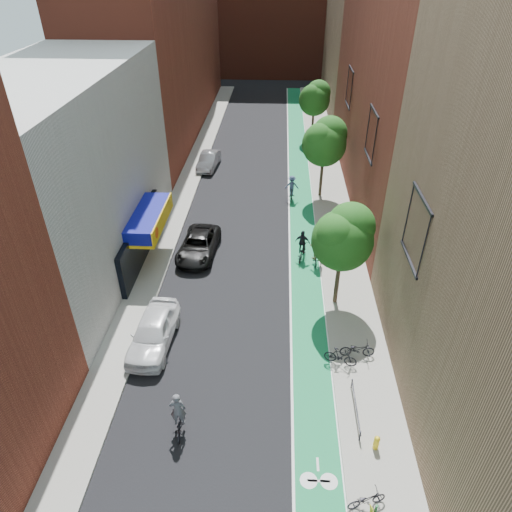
# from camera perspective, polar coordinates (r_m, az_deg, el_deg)

# --- Properties ---
(ground) EXTENTS (160.00, 160.00, 0.00)m
(ground) POSITION_cam_1_polar(r_m,az_deg,el_deg) (20.73, -4.41, -23.35)
(ground) COLOR black
(ground) RESTS_ON ground
(bike_lane) EXTENTS (2.00, 68.00, 0.01)m
(bike_lane) POSITION_cam_1_polar(r_m,az_deg,el_deg) (40.97, 5.52, 8.72)
(bike_lane) COLOR #157A54
(bike_lane) RESTS_ON ground
(sidewalk_left) EXTENTS (2.00, 68.00, 0.15)m
(sidewalk_left) POSITION_cam_1_polar(r_m,az_deg,el_deg) (41.68, -8.51, 9.06)
(sidewalk_left) COLOR gray
(sidewalk_left) RESTS_ON ground
(sidewalk_right) EXTENTS (3.00, 68.00, 0.15)m
(sidewalk_right) POSITION_cam_1_polar(r_m,az_deg,el_deg) (41.14, 9.04, 8.66)
(sidewalk_right) COLOR gray
(sidewalk_right) RESTS_ON ground
(building_left_white) EXTENTS (8.00, 20.00, 12.00)m
(building_left_white) POSITION_cam_1_polar(r_m,az_deg,el_deg) (30.45, -22.94, 9.27)
(building_left_white) COLOR silver
(building_left_white) RESTS_ON ground
(building_left_far_red) EXTENTS (8.00, 36.00, 22.00)m
(building_left_far_red) POSITION_cam_1_polar(r_m,az_deg,el_deg) (54.99, -12.04, 26.70)
(building_left_far_red) COLOR maroon
(building_left_far_red) RESTS_ON ground
(building_right_mid_red) EXTENTS (8.00, 28.00, 22.00)m
(building_right_mid_red) POSITION_cam_1_polar(r_m,az_deg,el_deg) (38.88, 19.37, 22.83)
(building_right_mid_red) COLOR maroon
(building_right_mid_red) RESTS_ON ground
(building_right_far_tan) EXTENTS (8.00, 20.00, 18.00)m
(building_right_far_tan) POSITION_cam_1_polar(r_m,az_deg,el_deg) (62.41, 13.49, 25.48)
(building_right_far_tan) COLOR #8C6B4C
(building_right_far_tan) RESTS_ON ground
(building_far_closure) EXTENTS (30.00, 14.00, 20.00)m
(building_far_closure) POSITION_cam_1_polar(r_m,az_deg,el_deg) (83.38, 1.81, 28.93)
(building_far_closure) COLOR maroon
(building_far_closure) RESTS_ON ground
(tree_near) EXTENTS (3.40, 3.36, 6.42)m
(tree_near) POSITION_cam_1_polar(r_m,az_deg,el_deg) (24.88, 10.89, 2.48)
(tree_near) COLOR #332619
(tree_near) RESTS_ON ground
(tree_mid) EXTENTS (3.55, 3.53, 6.74)m
(tree_mid) POSITION_cam_1_polar(r_m,az_deg,el_deg) (37.40, 8.61, 14.09)
(tree_mid) COLOR #332619
(tree_mid) RESTS_ON ground
(tree_far) EXTENTS (3.30, 3.25, 6.21)m
(tree_far) POSITION_cam_1_polar(r_m,az_deg,el_deg) (50.85, 7.37, 19.06)
(tree_far) COLOR #332619
(tree_far) RESTS_ON ground
(parked_car_white) EXTENTS (2.19, 5.01, 1.68)m
(parked_car_white) POSITION_cam_1_polar(r_m,az_deg,el_deg) (24.70, -12.71, -9.21)
(parked_car_white) COLOR white
(parked_car_white) RESTS_ON ground
(parked_car_black) EXTENTS (2.70, 5.24, 1.41)m
(parked_car_black) POSITION_cam_1_polar(r_m,az_deg,el_deg) (31.21, -7.21, 1.35)
(parked_car_black) COLOR black
(parked_car_black) RESTS_ON ground
(parked_car_silver) EXTENTS (1.91, 4.47, 1.43)m
(parked_car_silver) POSITION_cam_1_polar(r_m,az_deg,el_deg) (44.45, -5.94, 11.78)
(parked_car_silver) COLOR gray
(parked_car_silver) RESTS_ON ground
(cyclist_lead) EXTENTS (0.81, 1.73, 2.21)m
(cyclist_lead) POSITION_cam_1_polar(r_m,az_deg,el_deg) (20.95, -9.67, -19.35)
(cyclist_lead) COLOR black
(cyclist_lead) RESTS_ON ground
(cyclist_lane_near) EXTENTS (0.98, 1.55, 2.24)m
(cyclist_lane_near) POSITION_cam_1_polar(r_m,az_deg,el_deg) (30.12, 7.57, 0.72)
(cyclist_lane_near) COLOR black
(cyclist_lane_near) RESTS_ON ground
(cyclist_lane_mid) EXTENTS (1.11, 2.02, 2.07)m
(cyclist_lane_mid) POSITION_cam_1_polar(r_m,az_deg,el_deg) (30.70, 5.80, 0.96)
(cyclist_lane_mid) COLOR black
(cyclist_lane_mid) RESTS_ON ground
(cyclist_lane_far) EXTENTS (1.13, 1.87, 2.07)m
(cyclist_lane_far) POSITION_cam_1_polar(r_m,az_deg,el_deg) (38.22, 4.49, 8.32)
(cyclist_lane_far) COLOR black
(cyclist_lane_far) RESTS_ON ground
(parked_bike_near) EXTENTS (1.61, 0.97, 0.80)m
(parked_bike_near) POSITION_cam_1_polar(r_m,az_deg,el_deg) (19.52, 13.67, -27.46)
(parked_bike_near) COLOR black
(parked_bike_near) RESTS_ON sidewalk_right
(parked_bike_mid) EXTENTS (1.72, 0.92, 1.00)m
(parked_bike_mid) POSITION_cam_1_polar(r_m,az_deg,el_deg) (23.51, 10.52, -12.26)
(parked_bike_mid) COLOR black
(parked_bike_mid) RESTS_ON sidewalk_right
(parked_bike_far) EXTENTS (1.78, 0.66, 0.93)m
(parked_bike_far) POSITION_cam_1_polar(r_m,az_deg,el_deg) (24.09, 12.54, -11.29)
(parked_bike_far) COLOR black
(parked_bike_far) RESTS_ON sidewalk_right
(fire_hydrant) EXTENTS (0.25, 0.25, 0.72)m
(fire_hydrant) POSITION_cam_1_polar(r_m,az_deg,el_deg) (20.91, 14.82, -21.58)
(fire_hydrant) COLOR yellow
(fire_hydrant) RESTS_ON sidewalk_right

